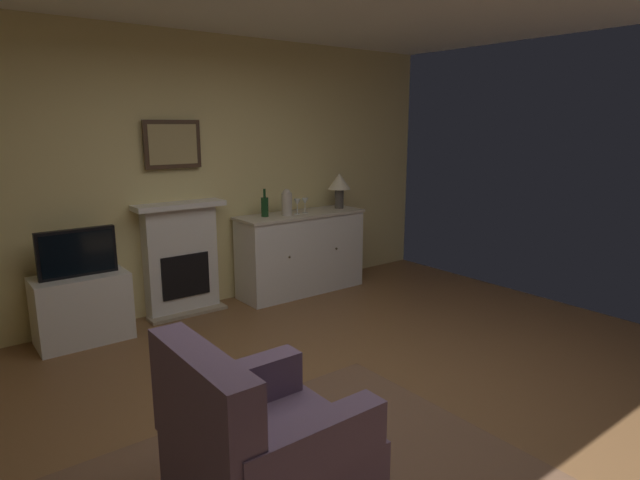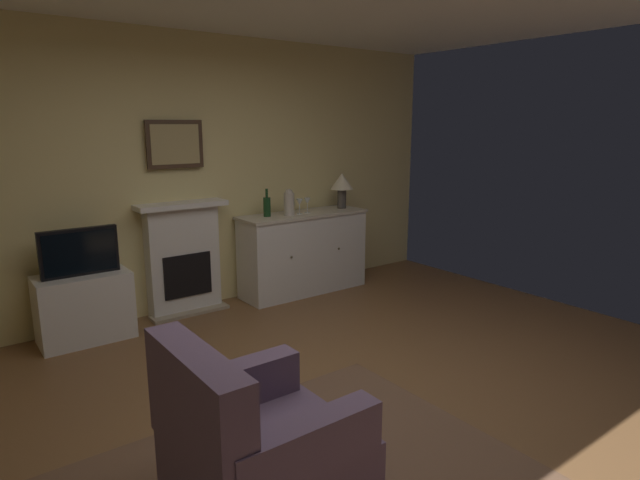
% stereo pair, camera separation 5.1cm
% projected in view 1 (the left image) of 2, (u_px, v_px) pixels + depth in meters
% --- Properties ---
extents(ground_plane, '(6.22, 5.20, 0.10)m').
position_uv_depth(ground_plane, '(357.00, 417.00, 3.47)').
color(ground_plane, brown).
rests_on(ground_plane, ground).
extents(wall_rear, '(6.22, 0.06, 2.69)m').
position_uv_depth(wall_rear, '(184.00, 175.00, 5.16)').
color(wall_rear, '#EAD68C').
rests_on(wall_rear, ground_plane).
extents(fireplace_unit, '(0.87, 0.30, 1.10)m').
position_uv_depth(fireplace_unit, '(181.00, 258.00, 5.15)').
color(fireplace_unit, white).
rests_on(fireplace_unit, ground_plane).
extents(framed_picture, '(0.55, 0.04, 0.45)m').
position_uv_depth(framed_picture, '(173.00, 144.00, 4.95)').
color(framed_picture, '#473323').
extents(sideboard_cabinet, '(1.45, 0.49, 0.89)m').
position_uv_depth(sideboard_cabinet, '(301.00, 253.00, 5.82)').
color(sideboard_cabinet, white).
rests_on(sideboard_cabinet, ground_plane).
extents(table_lamp, '(0.26, 0.26, 0.40)m').
position_uv_depth(table_lamp, '(339.00, 184.00, 5.98)').
color(table_lamp, '#4C4742').
rests_on(table_lamp, sideboard_cabinet).
extents(wine_bottle, '(0.08, 0.08, 0.29)m').
position_uv_depth(wine_bottle, '(265.00, 206.00, 5.48)').
color(wine_bottle, '#193F1E').
rests_on(wine_bottle, sideboard_cabinet).
extents(wine_glass_left, '(0.07, 0.07, 0.16)m').
position_uv_depth(wine_glass_left, '(297.00, 203.00, 5.62)').
color(wine_glass_left, silver).
rests_on(wine_glass_left, sideboard_cabinet).
extents(wine_glass_center, '(0.07, 0.07, 0.16)m').
position_uv_depth(wine_glass_center, '(305.00, 202.00, 5.70)').
color(wine_glass_center, silver).
rests_on(wine_glass_center, sideboard_cabinet).
extents(vase_decorative, '(0.11, 0.11, 0.28)m').
position_uv_depth(vase_decorative, '(287.00, 203.00, 5.52)').
color(vase_decorative, beige).
rests_on(vase_decorative, sideboard_cabinet).
extents(tv_cabinet, '(0.75, 0.42, 0.59)m').
position_uv_depth(tv_cabinet, '(82.00, 308.00, 4.50)').
color(tv_cabinet, white).
rests_on(tv_cabinet, ground_plane).
extents(tv_set, '(0.62, 0.07, 0.40)m').
position_uv_depth(tv_set, '(77.00, 253.00, 4.37)').
color(tv_set, black).
rests_on(tv_set, tv_cabinet).
extents(armchair, '(0.81, 0.78, 0.92)m').
position_uv_depth(armchair, '(259.00, 447.00, 2.42)').
color(armchair, '#604C66').
rests_on(armchair, ground_plane).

